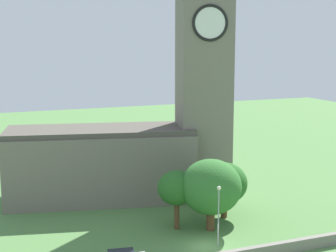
% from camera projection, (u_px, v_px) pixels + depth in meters
% --- Properties ---
extents(ground_plane, '(200.00, 200.00, 0.00)m').
position_uv_depth(ground_plane, '(156.00, 205.00, 70.23)').
color(ground_plane, '#517F42').
extents(church, '(32.25, 15.65, 34.42)m').
position_uv_depth(church, '(143.00, 126.00, 72.35)').
color(church, slate).
rests_on(church, ground).
extents(streetlamp_west_mid, '(0.44, 0.44, 6.70)m').
position_uv_depth(streetlamp_west_mid, '(219.00, 206.00, 55.75)').
color(streetlamp_west_mid, '#9EA0A5').
rests_on(streetlamp_west_mid, ground).
extents(tree_churchyard, '(7.13, 7.13, 8.43)m').
position_uv_depth(tree_churchyard, '(211.00, 187.00, 60.41)').
color(tree_churchyard, brown).
rests_on(tree_churchyard, ground).
extents(tree_riverside_east, '(4.53, 4.53, 7.02)m').
position_uv_depth(tree_riverside_east, '(177.00, 188.00, 60.85)').
color(tree_riverside_east, brown).
rests_on(tree_riverside_east, ground).
extents(tree_riverside_west, '(5.69, 5.69, 6.98)m').
position_uv_depth(tree_riverside_west, '(224.00, 183.00, 64.87)').
color(tree_riverside_west, brown).
rests_on(tree_riverside_west, ground).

